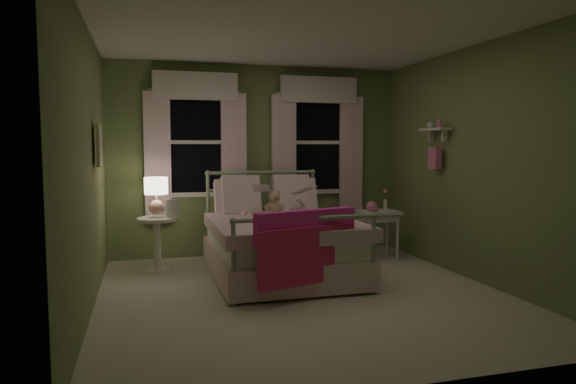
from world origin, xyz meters
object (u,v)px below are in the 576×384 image
object	(u,v)px
table_lamp	(156,192)
nightstand_right	(379,218)
teddy_bear	(274,205)
bed	(280,242)
child_right	(293,189)
child_left	(249,195)
nightstand_left	(157,237)

from	to	relation	value
table_lamp	nightstand_right	size ratio (longest dim) A/B	0.70
teddy_bear	table_lamp	xyz separation A→B (m)	(-1.36, 0.31, 0.16)
bed	teddy_bear	size ratio (longest dim) A/B	6.39
table_lamp	nightstand_right	bearing A→B (deg)	-2.39
nightstand_right	bed	bearing A→B (deg)	-162.82
child_right	nightstand_right	world-z (taller)	child_right
teddy_bear	child_left	bearing A→B (deg)	150.50
table_lamp	child_left	bearing A→B (deg)	-7.82
bed	nightstand_left	distance (m)	1.48
nightstand_left	table_lamp	world-z (taller)	table_lamp
child_right	table_lamp	world-z (taller)	child_right
nightstand_right	child_right	bearing A→B (deg)	-178.51
bed	teddy_bear	bearing A→B (deg)	90.00
child_left	nightstand_left	distance (m)	1.19
nightstand_left	child_right	bearing A→B (deg)	-5.17
child_left	teddy_bear	xyz separation A→B (m)	(0.28, -0.16, -0.11)
child_left	teddy_bear	size ratio (longest dim) A/B	2.08
bed	child_left	distance (m)	0.72
child_left	child_right	world-z (taller)	child_right
table_lamp	nightstand_right	world-z (taller)	table_lamp
teddy_bear	table_lamp	world-z (taller)	table_lamp
bed	child_left	bearing A→B (deg)	123.60
child_right	nightstand_right	distance (m)	1.25
bed	child_right	size ratio (longest dim) A/B	2.60
bed	table_lamp	xyz separation A→B (m)	(-1.36, 0.57, 0.57)
bed	table_lamp	world-z (taller)	bed
child_right	bed	bearing A→B (deg)	72.22
nightstand_left	nightstand_right	xyz separation A→B (m)	(2.82, -0.12, 0.13)
table_lamp	bed	bearing A→B (deg)	-22.72
bed	teddy_bear	xyz separation A→B (m)	(-0.00, 0.26, 0.41)
child_right	teddy_bear	size ratio (longest dim) A/B	2.45
teddy_bear	nightstand_right	xyz separation A→B (m)	(1.46, 0.19, -0.24)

